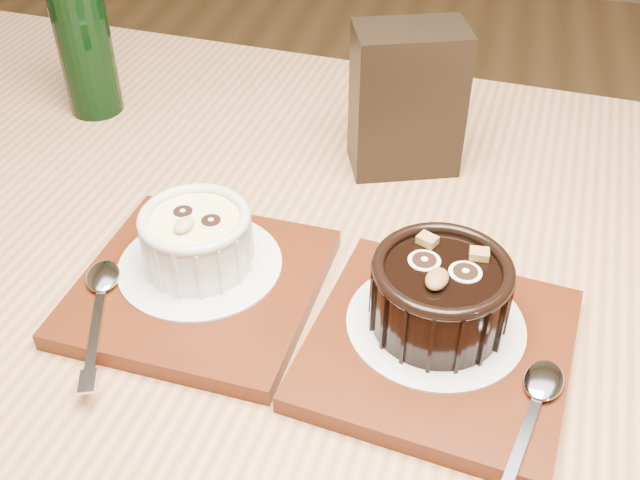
{
  "coord_description": "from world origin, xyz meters",
  "views": [
    {
      "loc": [
        0.01,
        -0.65,
        1.16
      ],
      "look_at": [
        -0.08,
        -0.24,
        0.81
      ],
      "focal_mm": 42.0,
      "sensor_mm": 36.0,
      "label": 1
    }
  ],
  "objects_px": {
    "tray_right": "(439,348)",
    "condiment_stand": "(407,100)",
    "ramekin_dark": "(440,291)",
    "green_bottle": "(83,39)",
    "table": "(326,365)",
    "tray_left": "(200,286)",
    "ramekin_white": "(197,237)"
  },
  "relations": [
    {
      "from": "condiment_stand",
      "to": "ramekin_white",
      "type": "bearing_deg",
      "value": -122.65
    },
    {
      "from": "ramekin_dark",
      "to": "tray_right",
      "type": "bearing_deg",
      "value": -61.49
    },
    {
      "from": "table",
      "to": "tray_right",
      "type": "distance_m",
      "value": 0.14
    },
    {
      "from": "ramekin_dark",
      "to": "green_bottle",
      "type": "bearing_deg",
      "value": 158.03
    },
    {
      "from": "tray_left",
      "to": "ramekin_white",
      "type": "xyz_separation_m",
      "value": [
        -0.0,
        0.02,
        0.04
      ]
    },
    {
      "from": "ramekin_white",
      "to": "tray_right",
      "type": "distance_m",
      "value": 0.2
    },
    {
      "from": "tray_right",
      "to": "condiment_stand",
      "type": "relative_size",
      "value": 1.29
    },
    {
      "from": "tray_right",
      "to": "green_bottle",
      "type": "xyz_separation_m",
      "value": [
        -0.4,
        0.27,
        0.07
      ]
    },
    {
      "from": "tray_right",
      "to": "ramekin_dark",
      "type": "height_order",
      "value": "ramekin_dark"
    },
    {
      "from": "tray_left",
      "to": "ramekin_white",
      "type": "distance_m",
      "value": 0.04
    },
    {
      "from": "table",
      "to": "ramekin_dark",
      "type": "relative_size",
      "value": 12.72
    },
    {
      "from": "ramekin_white",
      "to": "condiment_stand",
      "type": "distance_m",
      "value": 0.25
    },
    {
      "from": "ramekin_dark",
      "to": "green_bottle",
      "type": "height_order",
      "value": "green_bottle"
    },
    {
      "from": "ramekin_white",
      "to": "green_bottle",
      "type": "xyz_separation_m",
      "value": [
        -0.21,
        0.24,
        0.04
      ]
    },
    {
      "from": "condiment_stand",
      "to": "table",
      "type": "bearing_deg",
      "value": -99.03
    },
    {
      "from": "green_bottle",
      "to": "tray_left",
      "type": "bearing_deg",
      "value": -49.77
    },
    {
      "from": "condiment_stand",
      "to": "ramekin_dark",
      "type": "bearing_deg",
      "value": -75.68
    },
    {
      "from": "tray_left",
      "to": "tray_right",
      "type": "xyz_separation_m",
      "value": [
        0.19,
        -0.02,
        0.0
      ]
    },
    {
      "from": "ramekin_dark",
      "to": "green_bottle",
      "type": "distance_m",
      "value": 0.48
    },
    {
      "from": "tray_right",
      "to": "condiment_stand",
      "type": "xyz_separation_m",
      "value": [
        -0.06,
        0.24,
        0.06
      ]
    },
    {
      "from": "ramekin_white",
      "to": "green_bottle",
      "type": "height_order",
      "value": "green_bottle"
    },
    {
      "from": "tray_right",
      "to": "green_bottle",
      "type": "relative_size",
      "value": 0.85
    },
    {
      "from": "green_bottle",
      "to": "table",
      "type": "bearing_deg",
      "value": -35.96
    },
    {
      "from": "table",
      "to": "ramekin_white",
      "type": "relative_size",
      "value": 14.61
    },
    {
      "from": "tray_right",
      "to": "condiment_stand",
      "type": "bearing_deg",
      "value": 104.53
    },
    {
      "from": "ramekin_dark",
      "to": "condiment_stand",
      "type": "distance_m",
      "value": 0.24
    },
    {
      "from": "ramekin_white",
      "to": "tray_right",
      "type": "height_order",
      "value": "ramekin_white"
    },
    {
      "from": "table",
      "to": "tray_left",
      "type": "height_order",
      "value": "tray_left"
    },
    {
      "from": "table",
      "to": "ramekin_white",
      "type": "xyz_separation_m",
      "value": [
        -0.1,
        -0.01,
        0.13
      ]
    },
    {
      "from": "ramekin_white",
      "to": "condiment_stand",
      "type": "relative_size",
      "value": 0.62
    },
    {
      "from": "tray_left",
      "to": "green_bottle",
      "type": "distance_m",
      "value": 0.34
    },
    {
      "from": "ramekin_dark",
      "to": "green_bottle",
      "type": "xyz_separation_m",
      "value": [
        -0.4,
        0.26,
        0.03
      ]
    }
  ]
}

